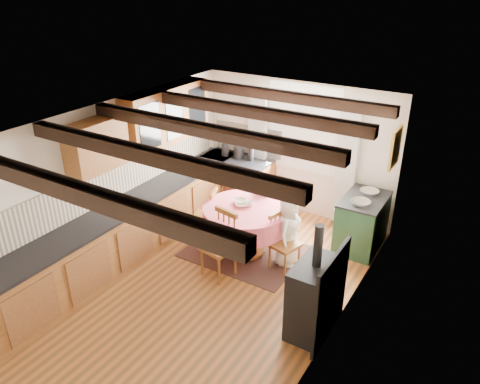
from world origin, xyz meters
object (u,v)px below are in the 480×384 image
Objects in this scene: dining_table at (246,230)px; child_right at (288,230)px; cast_iron_stove at (315,280)px; chair_right at (285,243)px; child_far at (264,205)px; aga_range at (362,222)px; chair_near at (218,245)px; chair_left at (205,214)px; cup at (250,204)px.

child_right is (0.69, 0.07, 0.17)m from dining_table.
cast_iron_stove is at bearing -149.57° from child_right.
dining_table is 1.44× the size of chair_right.
child_right is at bearing 135.37° from child_far.
chair_right is 0.80× the size of child_right.
child_far is (-1.49, -0.53, 0.13)m from aga_range.
aga_range is 0.85× the size of child_right.
aga_range is (1.52, 1.84, -0.06)m from chair_near.
chair_right is at bearing -122.38° from aga_range.
dining_table is at bearing 70.54° from chair_left.
chair_left is at bearing 146.76° from chair_near.
chair_near is 1.06m from chair_left.
dining_table is at bearing 146.03° from cast_iron_stove.
chair_near is 0.86m from cup.
aga_range is (2.27, 1.10, -0.01)m from chair_left.
child_right reaches higher than chair_right.
chair_near reaches higher than aga_range.
child_right reaches higher than chair_left.
chair_near is 1.12× the size of chair_left.
dining_table is at bearing -123.72° from cup.
cup is (0.04, -0.52, 0.27)m from child_far.
child_right is at bearing 26.95° from chair_right.
chair_right is at bearing 131.53° from cast_iron_stove.
chair_near is 1.10× the size of chair_right.
chair_right reaches higher than cup.
child_far is at bearing 89.86° from dining_table.
cup is at bearing 82.70° from child_right.
cast_iron_stove is 1.31× the size of child_right.
child_far is at bearing 133.92° from cast_iron_stove.
child_far is at bearing 99.95° from chair_near.
chair_near reaches higher than cup.
chair_near is 1.31m from child_far.
chair_right is at bearing -175.64° from child_right.
aga_range is at bearing 36.61° from dining_table.
chair_left is at bearing 84.43° from child_right.
chair_right is 0.80× the size of child_far.
aga_range is 0.84× the size of child_far.
cup reaches higher than dining_table.
child_right is at bearing 128.30° from cast_iron_stove.
aga_range is at bearing -168.72° from child_far.
chair_right is 0.95× the size of aga_range.
cup is at bearing 143.73° from cast_iron_stove.
chair_left is 2.52m from aga_range.
aga_range is at bearing 97.17° from chair_left.
cast_iron_stove is at bearing 125.77° from child_far.
chair_left is 1.51m from chair_right.
dining_table is 1.37× the size of aga_range.
child_far is 0.59m from cup.
child_right is at bearing 0.57° from cup.
chair_near is 1.05× the size of aga_range.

